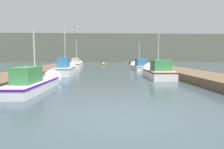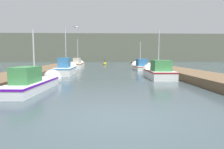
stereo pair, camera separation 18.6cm
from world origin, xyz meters
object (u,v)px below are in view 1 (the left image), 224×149
Objects in this scene: fishing_boat_4 at (77,64)px; seagull_lead at (77,27)px; channel_buoy at (103,64)px; fishing_boat_2 at (66,69)px; fishing_boat_0 at (36,82)px; mooring_piling_3 at (138,63)px; fishing_boat_1 at (157,72)px; fishing_boat_3 at (139,66)px; mooring_piling_1 at (150,66)px.

fishing_boat_4 is 16.68m from seagull_lead.
fishing_boat_2 is at bearing -101.45° from channel_buoy.
fishing_boat_0 is 28.20m from channel_buoy.
seagull_lead is at bearing -113.19° from mooring_piling_3.
fishing_boat_1 is 9.20m from fishing_boat_3.
mooring_piling_3 is (9.56, 1.27, 0.04)m from fishing_boat_4.
fishing_boat_0 is at bearing 28.74° from seagull_lead.
seagull_lead is at bearing -94.58° from channel_buoy.
fishing_boat_3 reaches higher than channel_buoy.
seagull_lead reaches higher than fishing_boat_3.
fishing_boat_2 is 19.25m from channel_buoy.
fishing_boat_3 is at bearing 147.75° from mooring_piling_1.
mooring_piling_1 is 7.13m from mooring_piling_3.
channel_buoy is at bearing 77.62° from fishing_boat_2.
mooring_piling_1 is (1.42, 8.42, 0.01)m from fishing_boat_1.
channel_buoy is (4.05, 8.45, -0.31)m from fishing_boat_4.
fishing_boat_0 is 22.75m from mooring_piling_3.
mooring_piling_1 is at bearing -88.89° from mooring_piling_3.
mooring_piling_3 is (9.30, 20.77, 0.14)m from fishing_boat_0.
seagull_lead reaches higher than fishing_boat_0.
seagull_lead is (-7.63, -10.37, 3.25)m from mooring_piling_1.
fishing_boat_1 is 0.89× the size of fishing_boat_3.
mooring_piling_1 is 1.85× the size of seagull_lead.
mooring_piling_1 is at bearing 81.08° from fishing_boat_1.
seagull_lead is at bearing -126.35° from mooring_piling_1.
channel_buoy is (-5.66, 14.31, -0.32)m from mooring_piling_1.
seagull_lead is (-7.50, -17.50, 3.21)m from mooring_piling_3.
mooring_piling_3 is 0.94× the size of channel_buoy.
fishing_boat_0 is 5.87× the size of mooring_piling_1.
seagull_lead is at bearing -83.11° from fishing_boat_4.
fishing_boat_1 is at bearing 165.03° from seagull_lead.
channel_buoy is (3.78, 27.95, -0.22)m from fishing_boat_0.
fishing_boat_2 is at bearing -104.80° from seagull_lead.
fishing_boat_4 reaches higher than seagull_lead.
channel_buoy is at bearing -127.00° from seagull_lead.
seagull_lead is (2.07, -16.23, 3.26)m from fishing_boat_4.
mooring_piling_1 is at bearing -31.49° from fishing_boat_4.
channel_buoy is (-4.42, 13.52, -0.26)m from fishing_boat_3.
fishing_boat_1 is 8.54m from mooring_piling_1.
mooring_piling_1 is (1.24, -0.78, 0.06)m from fishing_boat_3.
fishing_boat_1 is at bearing -99.59° from mooring_piling_1.
fishing_boat_2 is 10.42m from fishing_boat_4.
mooring_piling_1 is at bearing 58.96° from fishing_boat_0.
fishing_boat_3 is (8.24, 5.34, -0.05)m from fishing_boat_2.
fishing_boat_3 is at bearing -31.33° from fishing_boat_4.
fishing_boat_0 is 10.84× the size of seagull_lead.
fishing_boat_4 is 11.33m from mooring_piling_1.
seagull_lead is at bearing -121.28° from fishing_boat_3.
mooring_piling_1 is 0.87× the size of channel_buoy.
seagull_lead is at bearing -161.89° from fishing_boat_1.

